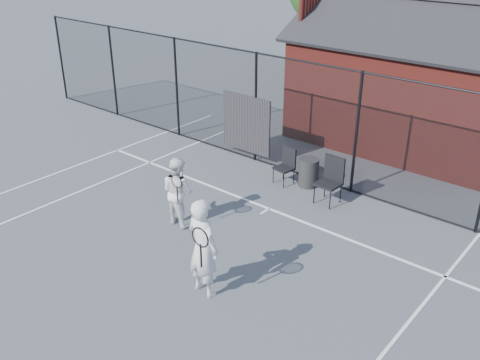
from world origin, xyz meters
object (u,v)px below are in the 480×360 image
Objects in this scene: chair_left at (284,167)px; chair_right at (328,182)px; waste_bin at (309,172)px; clubhouse at (408,89)px; player_back at (178,191)px; player_front at (203,248)px.

chair_left is 1.42m from chair_right.
waste_bin is (0.55, 0.30, -0.10)m from chair_left.
clubhouse is 4.60m from waste_bin.
waste_bin is (-0.49, -4.40, -1.25)m from clubhouse.
clubhouse reaches higher than player_back.
player_back is 1.69× the size of chair_left.
clubhouse is 4.94m from chair_left.
clubhouse is 7.97m from player_back.
player_back is at bearing -93.06° from chair_left.
waste_bin is (-0.93, 4.79, -0.57)m from player_front.
player_back is 2.14× the size of waste_bin.
chair_left is at bearing 174.06° from chair_right.
player_back reaches higher than chair_left.
clubhouse is 9.02× the size of waste_bin.
player_front is 2.55m from player_back.
clubhouse reaches higher than chair_right.
waste_bin is at bearing 70.72° from player_back.
player_back is 3.13m from chair_left.
chair_left is 0.83× the size of chair_right.
player_front reaches higher than chair_left.
chair_left is 1.27× the size of waste_bin.
player_back reaches higher than chair_right.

